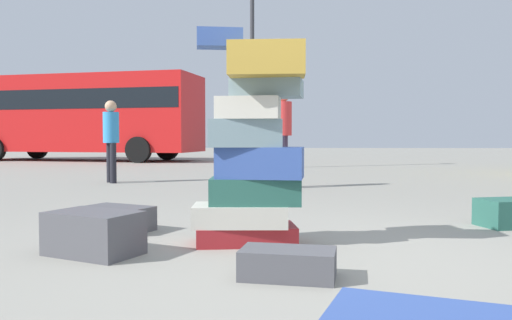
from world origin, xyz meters
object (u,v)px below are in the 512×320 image
at_px(suitcase_charcoal_foreground_far, 94,233).
at_px(lamp_post, 252,35).
at_px(suitcase_charcoal_right_side, 115,219).
at_px(person_tourist_with_camera, 111,134).
at_px(suitcase_tower, 252,159).
at_px(parked_bus, 82,112).
at_px(suitcase_charcoal_upright_blue, 288,264).
at_px(person_bearded_onlooker, 283,129).

xyz_separation_m(suitcase_charcoal_foreground_far, lamp_post, (0.63, 10.66, 3.56)).
distance_m(suitcase_charcoal_right_side, lamp_post, 10.38).
height_order(person_tourist_with_camera, lamp_post, lamp_post).
distance_m(suitcase_tower, suitcase_charcoal_foreground_far, 1.33).
bearing_deg(suitcase_charcoal_foreground_far, parked_bus, 135.48).
bearing_deg(suitcase_tower, suitcase_charcoal_upright_blue, -74.46).
distance_m(suitcase_tower, lamp_post, 10.71).
height_order(suitcase_charcoal_right_side, suitcase_charcoal_upright_blue, suitcase_charcoal_right_side).
distance_m(person_bearded_onlooker, parked_bus, 12.80).
bearing_deg(suitcase_charcoal_foreground_far, suitcase_charcoal_upright_blue, 2.30).
bearing_deg(suitcase_charcoal_right_side, lamp_post, 109.96).
bearing_deg(parked_bus, suitcase_charcoal_right_side, -57.03).
relative_size(suitcase_charcoal_foreground_far, person_tourist_with_camera, 0.42).
height_order(suitcase_tower, person_bearded_onlooker, suitcase_tower).
height_order(suitcase_tower, lamp_post, lamp_post).
distance_m(suitcase_charcoal_right_side, parked_bus, 15.74).
xyz_separation_m(suitcase_charcoal_right_side, person_tourist_with_camera, (-1.68, 4.99, 0.82)).
bearing_deg(suitcase_charcoal_foreground_far, suitcase_tower, 43.09).
bearing_deg(lamp_post, suitcase_charcoal_right_side, -94.58).
xyz_separation_m(person_tourist_with_camera, parked_bus, (-4.23, 9.50, 0.90)).
bearing_deg(person_bearded_onlooker, parked_bus, -130.03).
bearing_deg(suitcase_charcoal_foreground_far, lamp_post, 110.68).
distance_m(suitcase_charcoal_foreground_far, suitcase_charcoal_upright_blue, 1.53).
bearing_deg(suitcase_tower, suitcase_charcoal_foreground_far, -160.98).
relative_size(suitcase_charcoal_foreground_far, person_bearded_onlooker, 0.39).
xyz_separation_m(suitcase_tower, person_tourist_with_camera, (-2.97, 5.54, 0.24)).
bearing_deg(lamp_post, suitcase_charcoal_upright_blue, -86.01).
height_order(person_bearded_onlooker, person_tourist_with_camera, person_bearded_onlooker).
height_order(suitcase_tower, person_tourist_with_camera, suitcase_tower).
distance_m(suitcase_charcoal_foreground_far, lamp_post, 11.25).
relative_size(suitcase_charcoal_upright_blue, parked_bus, 0.06).
height_order(suitcase_charcoal_foreground_far, person_tourist_with_camera, person_tourist_with_camera).
height_order(suitcase_charcoal_foreground_far, suitcase_charcoal_upright_blue, suitcase_charcoal_foreground_far).
distance_m(suitcase_charcoal_right_side, suitcase_charcoal_foreground_far, 0.96).
height_order(suitcase_charcoal_right_side, person_bearded_onlooker, person_bearded_onlooker).
relative_size(suitcase_charcoal_right_side, lamp_post, 0.11).
bearing_deg(person_tourist_with_camera, parked_bus, 168.63).
bearing_deg(lamp_post, suitcase_charcoal_foreground_far, -93.40).
height_order(person_bearded_onlooker, parked_bus, parked_bus).
bearing_deg(parked_bus, lamp_post, -24.77).
distance_m(suitcase_tower, person_bearded_onlooker, 4.71).
height_order(suitcase_charcoal_right_side, person_tourist_with_camera, person_tourist_with_camera).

